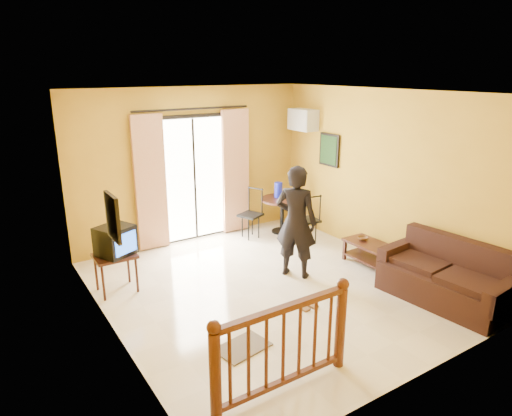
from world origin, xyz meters
TOP-DOWN VIEW (x-y plane):
  - ground at (0.00, 0.00)m, footprint 5.00×5.00m
  - room_shell at (0.00, 0.00)m, footprint 5.00×5.00m
  - balcony_door at (0.00, 2.43)m, footprint 2.25×0.14m
  - tv_table at (-1.90, 1.13)m, footprint 0.57×0.47m
  - television at (-1.87, 1.13)m, footprint 0.60×0.57m
  - picture_left at (-2.22, -0.20)m, footprint 0.05×0.42m
  - dining_table at (1.57, 1.85)m, footprint 0.82×0.82m
  - water_jug at (1.55, 1.97)m, footprint 0.16×0.16m
  - serving_tray at (1.81, 1.75)m, footprint 0.33×0.28m
  - dining_chairs at (1.24, 1.52)m, footprint 1.20×1.30m
  - air_conditioner at (2.09, 1.95)m, footprint 0.31×0.60m
  - botanical_print at (2.22, 1.30)m, footprint 0.05×0.50m
  - coffee_table at (1.85, -0.19)m, footprint 0.47×0.85m
  - bowl at (1.85, -0.03)m, footprint 0.18×0.18m
  - sofa at (1.86, -1.61)m, footprint 0.98×1.87m
  - standing_person at (0.59, 0.16)m, footprint 0.71×0.76m
  - stair_balustrade at (-1.15, -1.90)m, footprint 1.63×0.13m
  - doormat at (-1.11, -1.07)m, footprint 0.66×0.50m
  - sandals at (0.10, -0.71)m, footprint 0.27×0.26m

SIDE VIEW (x-z plane):
  - ground at x=0.00m, z-range 0.00..0.00m
  - dining_chairs at x=1.24m, z-range -0.47..0.47m
  - doormat at x=-1.11m, z-range 0.00..0.02m
  - sandals at x=0.10m, z-range 0.00..0.03m
  - coffee_table at x=1.85m, z-range 0.06..0.44m
  - sofa at x=1.86m, z-range -0.11..0.75m
  - bowl at x=1.85m, z-range 0.38..0.43m
  - tv_table at x=-1.90m, z-range 0.21..0.77m
  - dining_table at x=1.57m, z-range 0.20..0.88m
  - stair_balustrade at x=-1.15m, z-range 0.05..1.08m
  - serving_tray at x=1.81m, z-range 0.69..0.71m
  - television at x=-1.87m, z-range 0.57..0.99m
  - water_jug at x=1.55m, z-range 0.69..0.98m
  - standing_person at x=0.59m, z-range 0.00..1.75m
  - balcony_door at x=0.00m, z-range -0.04..2.42m
  - picture_left at x=-2.22m, z-range 1.29..1.81m
  - botanical_print at x=2.22m, z-range 1.35..1.95m
  - room_shell at x=0.00m, z-range -0.80..4.20m
  - air_conditioner at x=2.09m, z-range 1.95..2.35m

